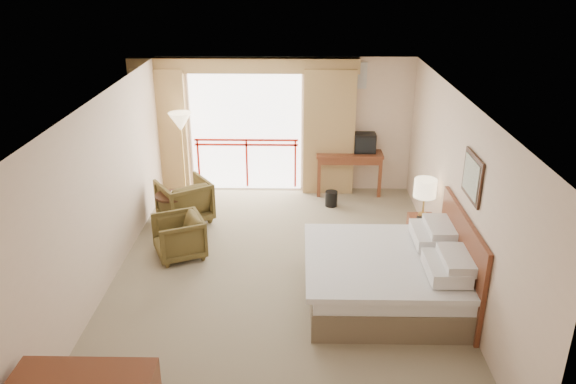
{
  "coord_description": "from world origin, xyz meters",
  "views": [
    {
      "loc": [
        0.25,
        -7.31,
        4.44
      ],
      "look_at": [
        0.1,
        0.4,
        1.21
      ],
      "focal_mm": 35.0,
      "sensor_mm": 36.0,
      "label": 1
    }
  ],
  "objects_px": {
    "nightstand": "(421,234)",
    "floor_lamp": "(181,125)",
    "tv": "(365,143)",
    "armchair_far": "(186,220)",
    "wastebasket": "(331,199)",
    "armchair_near": "(180,256)",
    "table_lamp": "(425,189)",
    "bed": "(388,276)",
    "desk": "(348,160)",
    "side_table": "(172,205)"
  },
  "relations": [
    {
      "from": "nightstand",
      "to": "armchair_far",
      "type": "bearing_deg",
      "value": 162.99
    },
    {
      "from": "nightstand",
      "to": "floor_lamp",
      "type": "relative_size",
      "value": 0.33
    },
    {
      "from": "armchair_far",
      "to": "tv",
      "type": "bearing_deg",
      "value": 169.14
    },
    {
      "from": "table_lamp",
      "to": "armchair_far",
      "type": "relative_size",
      "value": 0.73
    },
    {
      "from": "desk",
      "to": "armchair_far",
      "type": "xyz_separation_m",
      "value": [
        -3.06,
        -1.48,
        -0.67
      ]
    },
    {
      "from": "wastebasket",
      "to": "nightstand",
      "type": "bearing_deg",
      "value": -52.04
    },
    {
      "from": "tv",
      "to": "bed",
      "type": "bearing_deg",
      "value": -100.25
    },
    {
      "from": "desk",
      "to": "bed",
      "type": "bearing_deg",
      "value": -82.71
    },
    {
      "from": "desk",
      "to": "armchair_far",
      "type": "height_order",
      "value": "desk"
    },
    {
      "from": "side_table",
      "to": "armchair_near",
      "type": "bearing_deg",
      "value": -72.7
    },
    {
      "from": "tv",
      "to": "floor_lamp",
      "type": "height_order",
      "value": "floor_lamp"
    },
    {
      "from": "desk",
      "to": "armchair_near",
      "type": "distance_m",
      "value": 4.09
    },
    {
      "from": "bed",
      "to": "wastebasket",
      "type": "relative_size",
      "value": 7.18
    },
    {
      "from": "bed",
      "to": "armchair_far",
      "type": "xyz_separation_m",
      "value": [
        -3.3,
        2.52,
        -0.38
      ]
    },
    {
      "from": "wastebasket",
      "to": "floor_lamp",
      "type": "height_order",
      "value": "floor_lamp"
    },
    {
      "from": "tv",
      "to": "armchair_far",
      "type": "distance_m",
      "value": 3.8
    },
    {
      "from": "wastebasket",
      "to": "armchair_far",
      "type": "bearing_deg",
      "value": -165.52
    },
    {
      "from": "bed",
      "to": "table_lamp",
      "type": "height_order",
      "value": "table_lamp"
    },
    {
      "from": "wastebasket",
      "to": "side_table",
      "type": "xyz_separation_m",
      "value": [
        -2.86,
        -0.95,
        0.27
      ]
    },
    {
      "from": "wastebasket",
      "to": "floor_lamp",
      "type": "bearing_deg",
      "value": 172.76
    },
    {
      "from": "nightstand",
      "to": "table_lamp",
      "type": "height_order",
      "value": "table_lamp"
    },
    {
      "from": "bed",
      "to": "desk",
      "type": "bearing_deg",
      "value": 93.32
    },
    {
      "from": "desk",
      "to": "armchair_far",
      "type": "relative_size",
      "value": 1.54
    },
    {
      "from": "bed",
      "to": "table_lamp",
      "type": "relative_size",
      "value": 3.38
    },
    {
      "from": "side_table",
      "to": "wastebasket",
      "type": "bearing_deg",
      "value": 18.43
    },
    {
      "from": "armchair_far",
      "to": "armchair_near",
      "type": "distance_m",
      "value": 1.33
    },
    {
      "from": "nightstand",
      "to": "armchair_far",
      "type": "relative_size",
      "value": 0.67
    },
    {
      "from": "tv",
      "to": "wastebasket",
      "type": "height_order",
      "value": "tv"
    },
    {
      "from": "tv",
      "to": "side_table",
      "type": "height_order",
      "value": "tv"
    },
    {
      "from": "table_lamp",
      "to": "armchair_near",
      "type": "relative_size",
      "value": 0.84
    },
    {
      "from": "nightstand",
      "to": "tv",
      "type": "distance_m",
      "value": 2.67
    },
    {
      "from": "desk",
      "to": "tv",
      "type": "height_order",
      "value": "tv"
    },
    {
      "from": "tv",
      "to": "armchair_far",
      "type": "xyz_separation_m",
      "value": [
        -3.36,
        -1.41,
        -1.05
      ]
    },
    {
      "from": "side_table",
      "to": "floor_lamp",
      "type": "distance_m",
      "value": 1.7
    },
    {
      "from": "armchair_near",
      "to": "floor_lamp",
      "type": "relative_size",
      "value": 0.43
    },
    {
      "from": "table_lamp",
      "to": "armchair_near",
      "type": "height_order",
      "value": "table_lamp"
    },
    {
      "from": "bed",
      "to": "desk",
      "type": "relative_size",
      "value": 1.62
    },
    {
      "from": "armchair_far",
      "to": "floor_lamp",
      "type": "relative_size",
      "value": 0.49
    },
    {
      "from": "desk",
      "to": "nightstand",
      "type": "bearing_deg",
      "value": -64.63
    },
    {
      "from": "nightstand",
      "to": "armchair_near",
      "type": "height_order",
      "value": "nightstand"
    },
    {
      "from": "wastebasket",
      "to": "armchair_near",
      "type": "relative_size",
      "value": 0.39
    },
    {
      "from": "armchair_near",
      "to": "floor_lamp",
      "type": "bearing_deg",
      "value": 164.54
    },
    {
      "from": "nightstand",
      "to": "table_lamp",
      "type": "bearing_deg",
      "value": 87.58
    },
    {
      "from": "wastebasket",
      "to": "floor_lamp",
      "type": "relative_size",
      "value": 0.17
    },
    {
      "from": "bed",
      "to": "wastebasket",
      "type": "height_order",
      "value": "bed"
    },
    {
      "from": "table_lamp",
      "to": "side_table",
      "type": "height_order",
      "value": "table_lamp"
    },
    {
      "from": "tv",
      "to": "side_table",
      "type": "xyz_separation_m",
      "value": [
        -3.54,
        -1.67,
        -0.63
      ]
    },
    {
      "from": "table_lamp",
      "to": "wastebasket",
      "type": "distance_m",
      "value": 2.37
    },
    {
      "from": "bed",
      "to": "armchair_near",
      "type": "relative_size",
      "value": 2.83
    },
    {
      "from": "table_lamp",
      "to": "floor_lamp",
      "type": "xyz_separation_m",
      "value": [
        -4.25,
        2.07,
        0.43
      ]
    }
  ]
}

